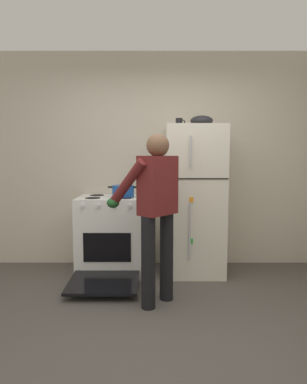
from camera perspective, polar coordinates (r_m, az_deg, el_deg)
The scene contains 8 objects.
ground at distance 2.77m, azimuth 1.31°, elevation -24.13°, with size 8.00×8.00×0.00m, color #4C4742.
kitchen_wall_back at distance 4.34m, azimuth 0.89°, elevation 5.46°, with size 6.00×0.10×2.70m, color beige.
refrigerator at distance 4.03m, azimuth 7.15°, elevation -1.40°, with size 0.68×0.72×1.75m.
stove_range at distance 4.09m, azimuth -7.06°, elevation -7.36°, with size 0.76×1.23×0.92m.
person_cook at distance 3.12m, azimuth 0.49°, elevation -2.01°, with size 0.68×0.71×1.60m.
red_pot at distance 3.95m, azimuth -4.92°, elevation 0.16°, with size 0.36×0.26×0.13m.
coffee_mug at distance 4.05m, azimuth 4.69°, elevation 11.76°, with size 0.11×0.08×0.10m.
mixing_bowl at distance 4.03m, azimuth 8.48°, elevation 11.92°, with size 0.27×0.27×0.12m, color black.
Camera 1 is at (-0.05, -2.39, 1.39)m, focal length 31.28 mm.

